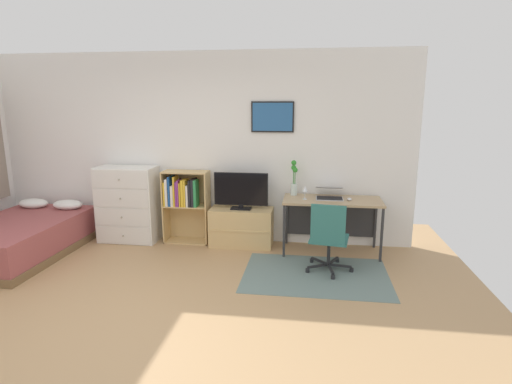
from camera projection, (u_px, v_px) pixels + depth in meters
ground_plane at (131, 319)px, 3.82m from camera, size 7.20×7.20×0.00m
wall_back_with_posters at (199, 148)px, 5.88m from camera, size 6.12×0.09×2.70m
area_rug at (316, 275)px, 4.81m from camera, size 1.70×1.20×0.01m
bed at (20, 237)px, 5.43m from camera, size 1.27×1.94×0.60m
dresser at (128, 204)px, 5.92m from camera, size 0.84×0.46×1.10m
bookshelf at (184, 199)px, 5.85m from camera, size 0.65×0.30×1.05m
tv_stand at (241, 227)px, 5.77m from camera, size 0.88×0.41×0.54m
television at (241, 191)px, 5.64m from camera, size 0.75×0.16×0.52m
desk at (332, 207)px, 5.51m from camera, size 1.30×0.60×0.74m
office_chair at (329, 236)px, 4.79m from camera, size 0.58×0.58×0.86m
laptop at (329, 193)px, 5.48m from camera, size 0.36×0.39×0.16m
computer_mouse at (349, 199)px, 5.34m from camera, size 0.06×0.10×0.03m
bamboo_vase at (294, 179)px, 5.61m from camera, size 0.09×0.09×0.49m
wine_glass at (305, 189)px, 5.38m from camera, size 0.07×0.07×0.18m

